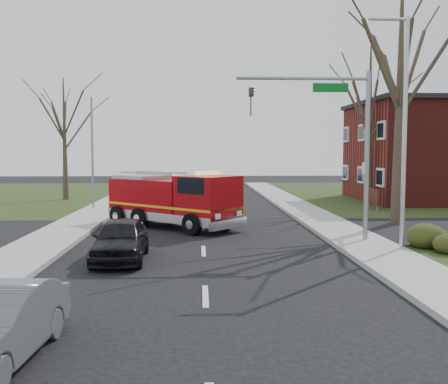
{
  "coord_description": "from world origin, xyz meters",
  "views": [
    {
      "loc": [
        -0.14,
        -18.99,
        3.66
      ],
      "look_at": [
        0.87,
        2.39,
        2.0
      ],
      "focal_mm": 42.0,
      "sensor_mm": 36.0,
      "label": 1
    }
  ],
  "objects": [
    {
      "name": "utility_pole_far",
      "position": [
        -6.8,
        14.0,
        3.5
      ],
      "size": [
        0.14,
        0.14,
        7.0
      ],
      "primitive_type": "cylinder",
      "color": "gray",
      "rests_on": "ground"
    },
    {
      "name": "sidewalk_right",
      "position": [
        6.2,
        0.0,
        0.07
      ],
      "size": [
        2.4,
        80.0,
        0.15
      ],
      "primitive_type": "cube",
      "color": "gray",
      "rests_on": "ground"
    },
    {
      "name": "bare_tree_near",
      "position": [
        9.5,
        6.0,
        7.41
      ],
      "size": [
        6.0,
        6.0,
        12.0
      ],
      "color": "#3F2E25",
      "rests_on": "ground"
    },
    {
      "name": "bare_tree_far",
      "position": [
        11.0,
        15.0,
        6.49
      ],
      "size": [
        5.25,
        5.25,
        10.5
      ],
      "color": "#3F2E25",
      "rests_on": "ground"
    },
    {
      "name": "sidewalk_left",
      "position": [
        -6.2,
        0.0,
        0.07
      ],
      "size": [
        2.4,
        80.0,
        0.15
      ],
      "primitive_type": "cube",
      "color": "gray",
      "rests_on": "ground"
    },
    {
      "name": "streetlight_pole",
      "position": [
        7.14,
        -0.5,
        4.55
      ],
      "size": [
        1.48,
        0.16,
        8.4
      ],
      "color": "#B7BABF",
      "rests_on": "ground"
    },
    {
      "name": "fire_engine",
      "position": [
        -1.36,
        6.04,
        1.26
      ],
      "size": [
        6.66,
        6.37,
        2.78
      ],
      "rotation": [
        0.0,
        0.0,
        0.83
      ],
      "color": "#95060D",
      "rests_on": "ground"
    },
    {
      "name": "bare_tree_left",
      "position": [
        -10.0,
        20.0,
        5.56
      ],
      "size": [
        4.5,
        4.5,
        9.0
      ],
      "color": "#3F2E25",
      "rests_on": "ground"
    },
    {
      "name": "health_center_sign",
      "position": [
        10.5,
        12.5,
        0.88
      ],
      "size": [
        0.12,
        2.0,
        1.4
      ],
      "color": "#461410",
      "rests_on": "ground"
    },
    {
      "name": "parked_car_maroon",
      "position": [
        -2.8,
        -1.43,
        0.72
      ],
      "size": [
        1.77,
        4.23,
        1.43
      ],
      "primitive_type": "imported",
      "rotation": [
        0.0,
        0.0,
        0.02
      ],
      "color": "black",
      "rests_on": "ground"
    },
    {
      "name": "traffic_signal_mast",
      "position": [
        5.21,
        1.5,
        4.71
      ],
      "size": [
        5.29,
        0.18,
        6.8
      ],
      "color": "gray",
      "rests_on": "ground"
    },
    {
      "name": "ground",
      "position": [
        0.0,
        0.0,
        0.0
      ],
      "size": [
        120.0,
        120.0,
        0.0
      ],
      "primitive_type": "plane",
      "color": "black",
      "rests_on": "ground"
    }
  ]
}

